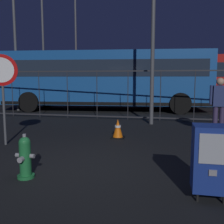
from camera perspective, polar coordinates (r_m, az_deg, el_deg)
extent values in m
plane|color=black|center=(4.99, -6.27, -11.97)|extent=(60.00, 60.00, 0.00)
cylinder|color=#1E7238|center=(4.70, -18.30, -13.20)|extent=(0.28, 0.28, 0.05)
cylinder|color=#1E7238|center=(4.60, -18.45, -9.70)|extent=(0.19, 0.19, 0.55)
sphere|color=#1E7238|center=(4.53, -18.59, -6.37)|extent=(0.19, 0.19, 0.19)
cylinder|color=gray|center=(4.51, -18.65, -4.88)|extent=(0.06, 0.06, 0.05)
cylinder|color=gray|center=(4.49, -19.33, -9.82)|extent=(0.09, 0.08, 0.09)
cylinder|color=gray|center=(4.65, -19.88, -8.87)|extent=(0.07, 0.07, 0.07)
cylinder|color=gray|center=(4.53, -17.03, -9.21)|extent=(0.07, 0.07, 0.07)
cylinder|color=black|center=(3.86, 18.18, -17.27)|extent=(0.04, 0.04, 0.12)
cylinder|color=black|center=(3.91, 23.29, -17.15)|extent=(0.04, 0.04, 0.12)
cylinder|color=black|center=(4.11, 17.71, -15.67)|extent=(0.04, 0.04, 0.12)
cylinder|color=black|center=(4.16, 22.49, -15.59)|extent=(0.04, 0.04, 0.12)
cube|color=navy|center=(3.84, 20.76, -9.40)|extent=(0.48, 0.40, 0.90)
cube|color=#B2B7BF|center=(3.59, 21.42, -7.57)|extent=(0.36, 0.01, 0.40)
cube|color=gray|center=(3.68, 21.19, -12.33)|extent=(0.10, 0.02, 0.08)
cylinder|color=#4C4F54|center=(6.94, -22.65, 2.25)|extent=(0.06, 0.06, 2.20)
cylinder|color=red|center=(6.90, -23.05, 8.45)|extent=(0.71, 0.31, 0.76)
cylinder|color=white|center=(6.89, -23.11, 8.45)|extent=(0.56, 0.23, 0.60)
cylinder|color=#382D51|center=(8.15, 21.61, -1.81)|extent=(0.14, 0.14, 0.85)
cylinder|color=#382D51|center=(8.19, 22.85, -1.84)|extent=(0.14, 0.14, 0.85)
cube|color=navy|center=(8.09, 22.48, 3.25)|extent=(0.36, 0.20, 0.60)
sphere|color=tan|center=(8.08, 22.62, 6.15)|extent=(0.22, 0.22, 0.22)
cylinder|color=navy|center=(8.05, 20.88, 3.52)|extent=(0.09, 0.09, 0.55)
cube|color=black|center=(7.31, 1.28, -5.57)|extent=(0.36, 0.36, 0.03)
cone|color=orange|center=(7.25, 1.28, -3.53)|extent=(0.28, 0.28, 0.50)
cylinder|color=white|center=(7.25, 1.28, -3.14)|extent=(0.17, 0.17, 0.06)
cube|color=#2D2D33|center=(10.49, 3.54, 8.95)|extent=(18.00, 0.04, 0.05)
cube|color=#2D2D33|center=(10.59, 3.46, -1.10)|extent=(18.00, 0.04, 0.05)
cylinder|color=#2D2D33|center=(12.31, -20.99, 3.81)|extent=(0.03, 0.03, 2.00)
cylinder|color=#2D2D33|center=(11.68, -15.64, 3.86)|extent=(0.03, 0.03, 2.00)
cylinder|color=#2D2D33|center=(11.15, -9.73, 3.88)|extent=(0.03, 0.03, 2.00)
cylinder|color=#2D2D33|center=(10.75, -3.31, 3.85)|extent=(0.03, 0.03, 2.00)
cylinder|color=#2D2D33|center=(10.50, 3.50, 3.76)|extent=(0.03, 0.03, 2.00)
cylinder|color=#2D2D33|center=(10.40, 10.55, 3.62)|extent=(0.03, 0.03, 2.00)
cylinder|color=#2D2D33|center=(10.46, 17.62, 3.42)|extent=(0.03, 0.03, 2.00)
cube|color=#19519E|center=(13.72, -1.41, 7.42)|extent=(10.69, 3.49, 2.65)
cube|color=#1E2838|center=(13.73, -1.41, 9.41)|extent=(10.07, 3.45, 0.80)
cube|color=black|center=(13.78, -1.39, 2.31)|extent=(10.48, 3.48, 0.16)
cylinder|color=black|center=(12.56, 14.73, 1.83)|extent=(1.02, 0.37, 1.00)
cylinder|color=black|center=(15.03, 13.29, 2.73)|extent=(1.02, 0.37, 1.00)
cylinder|color=black|center=(13.55, -17.71, 2.10)|extent=(1.02, 0.37, 1.00)
cylinder|color=black|center=(15.86, -14.10, 2.93)|extent=(1.02, 0.37, 1.00)
cube|color=red|center=(17.36, 8.39, 7.31)|extent=(10.74, 3.89, 2.65)
cube|color=#1E2838|center=(17.36, 8.41, 8.88)|extent=(10.12, 3.82, 0.80)
cube|color=black|center=(17.40, 8.31, 3.27)|extent=(10.53, 3.87, 0.16)
cylinder|color=black|center=(15.84, 20.61, 2.68)|extent=(1.03, 0.41, 1.00)
cylinder|color=black|center=(18.34, 20.44, 3.25)|extent=(1.03, 0.41, 1.00)
cylinder|color=black|center=(17.29, -4.56, 3.47)|extent=(1.03, 0.41, 1.00)
cylinder|color=black|center=(19.60, -1.61, 3.93)|extent=(1.03, 0.41, 1.00)
cylinder|color=#4C4F54|center=(17.94, -14.82, 13.96)|extent=(0.14, 0.14, 7.60)
cylinder|color=#4C4F54|center=(14.50, -20.44, 14.48)|extent=(0.14, 0.14, 7.14)
cylinder|color=#4C4F54|center=(19.91, -7.91, 14.20)|extent=(0.14, 0.14, 8.13)
cylinder|color=#4C4F54|center=(9.58, 8.93, 15.35)|extent=(0.14, 0.14, 6.00)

